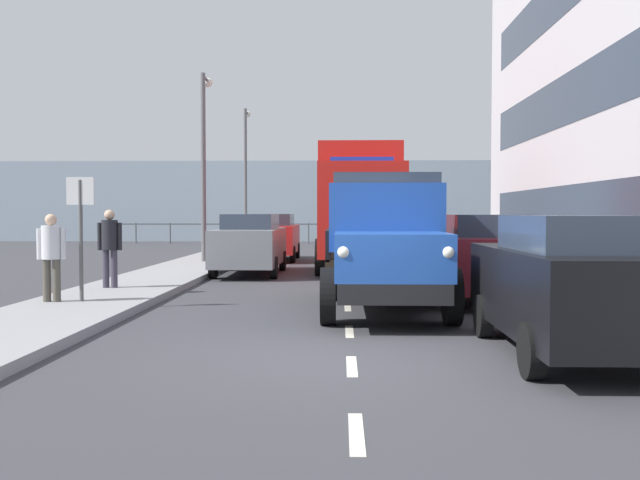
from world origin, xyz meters
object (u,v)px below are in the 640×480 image
(car_grey_oppositeside_0, at_px, (250,243))
(lamp_post_promenade, at_px, (204,149))
(pedestrian_with_bag, at_px, (51,250))
(pedestrian_by_lamp, at_px, (110,242))
(car_maroon_kerbside_1, at_px, (483,256))
(lamp_post_far, at_px, (246,165))
(lorry_cargo_red, at_px, (359,203))
(truck_vintage_blue, at_px, (385,246))
(car_red_oppositeside_1, at_px, (271,236))
(street_sign, at_px, (81,217))
(car_black_kerbside_near, at_px, (575,283))

(car_grey_oppositeside_0, relative_size, lamp_post_promenade, 0.73)
(pedestrian_with_bag, xyz_separation_m, pedestrian_by_lamp, (-0.26, -2.44, 0.06))
(car_grey_oppositeside_0, height_order, pedestrian_with_bag, pedestrian_with_bag)
(car_maroon_kerbside_1, bearing_deg, lamp_post_far, -70.36)
(pedestrian_with_bag, bearing_deg, lamp_post_promenade, -93.41)
(car_maroon_kerbside_1, bearing_deg, pedestrian_by_lamp, -5.33)
(lorry_cargo_red, height_order, pedestrian_by_lamp, lorry_cargo_red)
(lorry_cargo_red, height_order, pedestrian_with_bag, lorry_cargo_red)
(car_grey_oppositeside_0, height_order, lamp_post_far, lamp_post_far)
(lamp_post_promenade, height_order, lamp_post_far, lamp_post_far)
(truck_vintage_blue, relative_size, pedestrian_by_lamp, 3.37)
(lorry_cargo_red, bearing_deg, lamp_post_promenade, -11.44)
(car_red_oppositeside_1, xyz_separation_m, lamp_post_far, (2.22, -9.51, 3.30))
(street_sign, bearing_deg, car_black_kerbside_near, 152.08)
(car_black_kerbside_near, height_order, car_maroon_kerbside_1, same)
(lamp_post_promenade, distance_m, street_sign, 11.17)
(car_black_kerbside_near, bearing_deg, street_sign, -27.92)
(pedestrian_with_bag, distance_m, pedestrian_by_lamp, 2.46)
(lamp_post_far, bearing_deg, pedestrian_by_lamp, 89.59)
(lorry_cargo_red, xyz_separation_m, lamp_post_promenade, (5.14, -1.04, 1.80))
(car_red_oppositeside_1, distance_m, lamp_post_far, 10.31)
(lorry_cargo_red, bearing_deg, street_sign, 61.96)
(lamp_post_far, bearing_deg, car_red_oppositeside_1, 103.11)
(car_maroon_kerbside_1, relative_size, pedestrian_by_lamp, 2.65)
(truck_vintage_blue, distance_m, car_maroon_kerbside_1, 2.89)
(truck_vintage_blue, relative_size, car_red_oppositeside_1, 1.34)
(car_maroon_kerbside_1, relative_size, lamp_post_promenade, 0.71)
(car_black_kerbside_near, height_order, car_red_oppositeside_1, same)
(lorry_cargo_red, bearing_deg, pedestrian_with_bag, 59.87)
(car_maroon_kerbside_1, xyz_separation_m, car_grey_oppositeside_0, (5.44, -5.88, -0.00))
(car_grey_oppositeside_0, distance_m, car_red_oppositeside_1, 6.07)
(lorry_cargo_red, bearing_deg, truck_vintage_blue, 91.10)
(car_red_oppositeside_1, relative_size, pedestrian_with_bag, 2.65)
(lorry_cargo_red, distance_m, street_sign, 11.23)
(car_red_oppositeside_1, bearing_deg, car_black_kerbside_near, 107.19)
(lorry_cargo_red, bearing_deg, lamp_post_far, -67.82)
(truck_vintage_blue, bearing_deg, car_maroon_kerbside_1, -136.39)
(truck_vintage_blue, xyz_separation_m, lamp_post_far, (5.58, -23.45, 3.02))
(car_red_oppositeside_1, height_order, lamp_post_far, lamp_post_far)
(car_black_kerbside_near, relative_size, pedestrian_by_lamp, 2.45)
(pedestrian_with_bag, bearing_deg, car_grey_oppositeside_0, -109.09)
(car_black_kerbside_near, bearing_deg, car_red_oppositeside_1, -72.81)
(truck_vintage_blue, relative_size, car_black_kerbside_near, 1.38)
(car_black_kerbside_near, bearing_deg, lorry_cargo_red, -80.70)
(car_black_kerbside_near, relative_size, car_maroon_kerbside_1, 0.92)
(car_red_oppositeside_1, height_order, pedestrian_with_bag, pedestrian_with_bag)
(truck_vintage_blue, relative_size, car_grey_oppositeside_0, 1.25)
(car_red_oppositeside_1, xyz_separation_m, lamp_post_promenade, (1.97, 2.64, 2.98))
(car_maroon_kerbside_1, height_order, lamp_post_far, lamp_post_far)
(pedestrian_by_lamp, xyz_separation_m, lamp_post_promenade, (-0.40, -8.58, 2.75))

